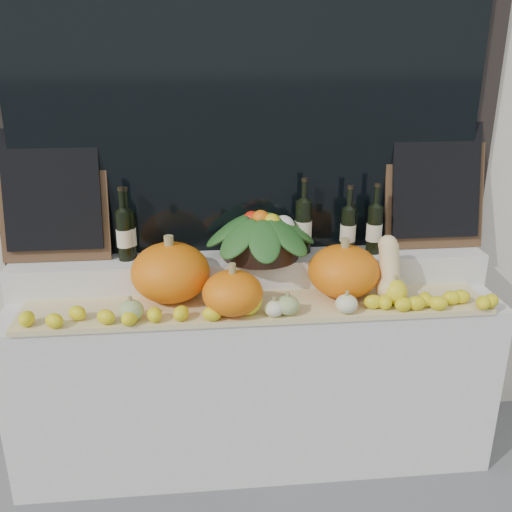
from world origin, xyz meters
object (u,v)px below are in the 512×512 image
(butternut_squash, at_px, (390,273))
(wine_bottle_tall, at_px, (303,226))
(produce_bowl, at_px, (261,234))
(pumpkin_right, at_px, (344,271))
(pumpkin_left, at_px, (171,272))

(butternut_squash, relative_size, wine_bottle_tall, 0.77)
(produce_bowl, bearing_deg, pumpkin_right, -28.24)
(pumpkin_left, bearing_deg, pumpkin_right, -2.26)
(pumpkin_right, height_order, butternut_squash, butternut_squash)
(pumpkin_left, relative_size, pumpkin_right, 1.08)
(produce_bowl, relative_size, wine_bottle_tall, 1.52)
(butternut_squash, xyz_separation_m, produce_bowl, (-0.56, 0.26, 0.12))
(pumpkin_left, xyz_separation_m, produce_bowl, (0.43, 0.16, 0.12))
(wine_bottle_tall, bearing_deg, butternut_squash, -39.87)
(pumpkin_left, distance_m, produce_bowl, 0.47)
(pumpkin_left, xyz_separation_m, pumpkin_right, (0.79, -0.03, -0.01))
(pumpkin_right, xyz_separation_m, wine_bottle_tall, (-0.15, 0.23, 0.15))
(pumpkin_left, relative_size, butternut_squash, 1.24)
(pumpkin_left, distance_m, wine_bottle_tall, 0.69)
(butternut_squash, height_order, produce_bowl, produce_bowl)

